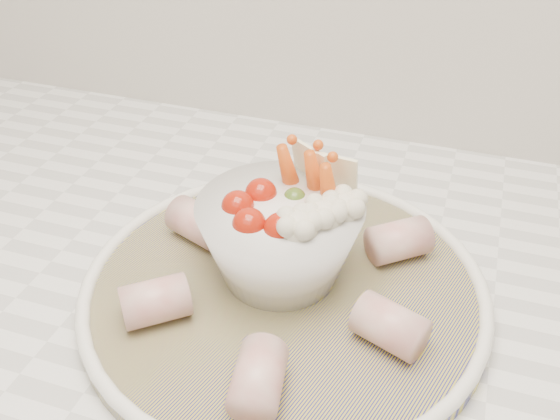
% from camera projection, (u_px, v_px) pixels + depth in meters
% --- Properties ---
extents(serving_platter, '(0.43, 0.43, 0.02)m').
position_uv_depth(serving_platter, '(284.00, 288.00, 0.54)').
color(serving_platter, navy).
rests_on(serving_platter, kitchen_counter).
extents(veggie_bowl, '(0.14, 0.14, 0.11)m').
position_uv_depth(veggie_bowl, '(282.00, 235.00, 0.52)').
color(veggie_bowl, white).
rests_on(veggie_bowl, serving_platter).
extents(cured_meat_rolls, '(0.25, 0.29, 0.04)m').
position_uv_depth(cured_meat_rolls, '(284.00, 269.00, 0.52)').
color(cured_meat_rolls, '#C35C59').
rests_on(cured_meat_rolls, serving_platter).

